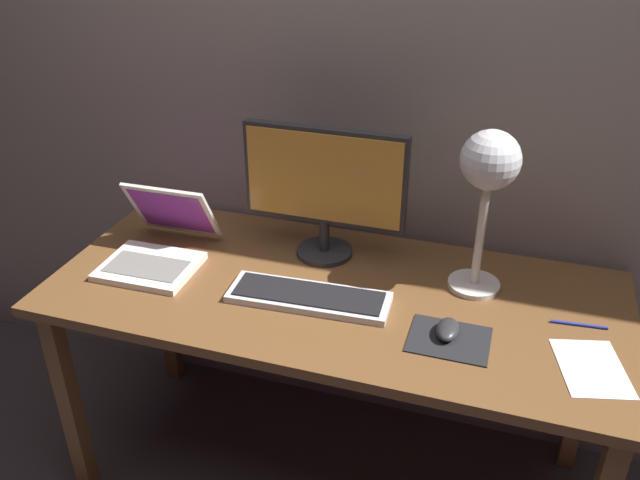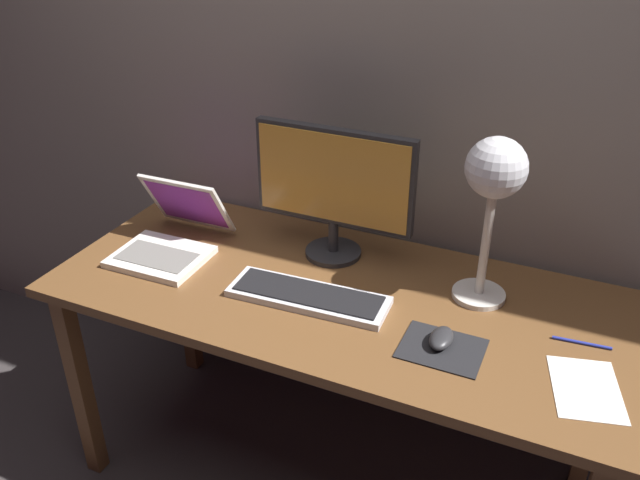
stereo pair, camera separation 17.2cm
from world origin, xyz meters
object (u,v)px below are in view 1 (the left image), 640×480
Objects in this scene: desk_lamp at (489,173)px; pen at (579,325)px; monitor at (324,184)px; keyboard_main at (309,297)px; mouse at (448,329)px; laptop at (161,240)px.

pen is at bearing -20.15° from desk_lamp.
desk_lamp reaches higher than monitor.
monitor is 1.08× the size of keyboard_main.
laptop is at bearing 171.72° from mouse.
mouse is at bearing -8.28° from laptop.
mouse is 0.69× the size of pen.
desk_lamp is at bearing 7.50° from laptop.
mouse reaches higher than pen.
keyboard_main is 3.19× the size of pen.
mouse is (-0.04, -0.25, -0.33)m from desk_lamp.
monitor is at bearing 98.04° from keyboard_main.
keyboard_main is 1.32× the size of laptop.
desk_lamp is at bearing 81.24° from mouse.
monitor is at bearing 144.80° from mouse.
desk_lamp is 0.45m from pen.
monitor is 0.47m from desk_lamp.
keyboard_main is at bearing -81.96° from monitor.
monitor is 0.34m from keyboard_main.
desk_lamp is (0.45, -0.05, 0.11)m from monitor.
monitor is 0.52m from laptop.
desk_lamp is 0.41m from mouse.
laptop is at bearing 170.19° from keyboard_main.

